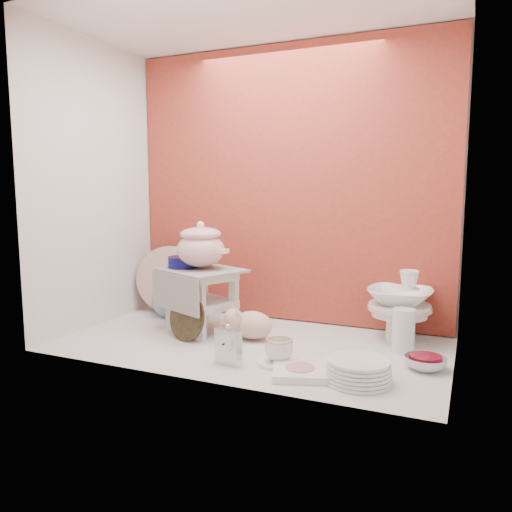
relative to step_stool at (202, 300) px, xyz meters
The scene contains 17 objects.
ground 0.37m from the step_stool, 17.06° to the right, with size 1.80×1.80×0.00m, color silver.
niche_shell 0.83m from the step_stool, 14.64° to the left, with size 1.86×1.03×1.53m.
step_stool is the anchor object (origin of this frame).
soup_tureen 0.29m from the step_stool, 147.62° to the left, with size 0.28×0.28×0.24m, color white, non-canonical shape.
cobalt_bowl 0.22m from the step_stool, behind, with size 0.16×0.16×0.06m, color #0B0B54.
floral_platter 0.46m from the step_stool, 144.06° to the left, with size 0.40×0.05×0.40m, color silver, non-canonical shape.
blue_white_vase 0.38m from the step_stool, 146.65° to the left, with size 0.24×0.24×0.25m, color silver.
lacquer_tray 0.17m from the step_stool, 86.56° to the right, with size 0.23×0.07×0.23m, color black, non-canonical shape.
mantel_clock 0.53m from the step_stool, 48.31° to the right, with size 0.12×0.04×0.17m, color silver.
plush_pig 0.31m from the step_stool, ahead, with size 0.26×0.18×0.15m, color #CEA991.
teacup_saucer 0.64m from the step_stool, 28.88° to the right, with size 0.19×0.19×0.01m, color white.
gold_rim_teacup 0.62m from the step_stool, 28.88° to the right, with size 0.12×0.12×0.09m, color white.
lattice_dish 0.78m from the step_stool, 30.26° to the right, with size 0.21×0.21×0.03m, color white.
dinner_plate_stack 0.97m from the step_stool, 22.36° to the right, with size 0.26×0.26×0.09m, color white.
crystal_bowl 1.12m from the step_stool, ahead, with size 0.17×0.17×0.05m, color silver.
clear_glass_vase 1.00m from the step_stool, ahead, with size 0.10×0.10×0.20m, color silver.
porcelain_tower 0.98m from the step_stool, 14.11° to the left, with size 0.31×0.31×0.35m, color white, non-canonical shape.
Camera 1 is at (0.94, -2.10, 0.73)m, focal length 35.07 mm.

